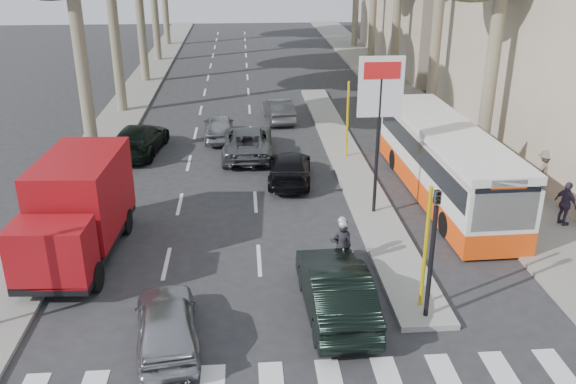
% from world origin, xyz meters
% --- Properties ---
extents(ground, '(120.00, 120.00, 0.00)m').
position_xyz_m(ground, '(0.00, 0.00, 0.00)').
color(ground, '#28282B').
rests_on(ground, ground).
extents(sidewalk_right, '(3.20, 70.00, 0.12)m').
position_xyz_m(sidewalk_right, '(8.60, 25.00, 0.06)').
color(sidewalk_right, gray).
rests_on(sidewalk_right, ground).
extents(median_left, '(2.40, 64.00, 0.12)m').
position_xyz_m(median_left, '(-8.00, 28.00, 0.06)').
color(median_left, gray).
rests_on(median_left, ground).
extents(traffic_island, '(1.50, 26.00, 0.16)m').
position_xyz_m(traffic_island, '(3.25, 11.00, 0.08)').
color(traffic_island, gray).
rests_on(traffic_island, ground).
extents(billboard, '(1.50, 12.10, 5.60)m').
position_xyz_m(billboard, '(3.25, 5.00, 3.70)').
color(billboard, yellow).
rests_on(billboard, ground).
extents(traffic_light_island, '(0.16, 0.41, 3.60)m').
position_xyz_m(traffic_light_island, '(3.25, -1.50, 2.49)').
color(traffic_light_island, black).
rests_on(traffic_light_island, ground).
extents(silver_hatchback, '(1.93, 3.77, 1.23)m').
position_xyz_m(silver_hatchback, '(-3.22, -2.00, 0.61)').
color(silver_hatchback, '#999AA0').
rests_on(silver_hatchback, ground).
extents(dark_hatchback, '(1.71, 4.46, 1.45)m').
position_xyz_m(dark_hatchback, '(0.98, -1.00, 0.72)').
color(dark_hatchback, black).
rests_on(dark_hatchback, ground).
extents(queue_car_a, '(2.28, 4.81, 1.33)m').
position_xyz_m(queue_car_a, '(-1.10, 11.84, 0.66)').
color(queue_car_a, '#505358').
rests_on(queue_car_a, ground).
extents(queue_car_b, '(2.06, 4.21, 1.18)m').
position_xyz_m(queue_car_b, '(0.55, 8.50, 0.59)').
color(queue_car_b, black).
rests_on(queue_car_b, ground).
extents(queue_car_c, '(1.66, 3.70, 1.23)m').
position_xyz_m(queue_car_c, '(-2.46, 14.41, 0.62)').
color(queue_car_c, gray).
rests_on(queue_car_c, ground).
extents(queue_car_d, '(1.67, 3.78, 1.21)m').
position_xyz_m(queue_car_d, '(0.63, 17.48, 0.60)').
color(queue_car_d, '#53565C').
rests_on(queue_car_d, ground).
extents(queue_car_e, '(2.47, 4.85, 1.35)m').
position_xyz_m(queue_car_e, '(-6.01, 12.51, 0.67)').
color(queue_car_e, black).
rests_on(queue_car_e, ground).
extents(red_truck, '(2.48, 5.80, 3.03)m').
position_xyz_m(red_truck, '(-6.29, 2.74, 1.60)').
color(red_truck, black).
rests_on(red_truck, ground).
extents(city_bus, '(2.54, 10.44, 2.73)m').
position_xyz_m(city_bus, '(6.20, 6.54, 1.44)').
color(city_bus, '#FA490D').
rests_on(city_bus, ground).
extents(motorcycle, '(0.73, 1.91, 1.63)m').
position_xyz_m(motorcycle, '(1.52, 1.39, 0.74)').
color(motorcycle, black).
rests_on(motorcycle, ground).
extents(pedestrian_near, '(0.70, 0.99, 1.53)m').
position_xyz_m(pedestrian_near, '(9.42, 3.52, 0.88)').
color(pedestrian_near, '#3E324B').
rests_on(pedestrian_near, sidewalk_right).
extents(pedestrian_far, '(1.18, 0.77, 1.69)m').
position_xyz_m(pedestrian_far, '(10.00, 6.30, 0.96)').
color(pedestrian_far, '#6A5F4F').
rests_on(pedestrian_far, sidewalk_right).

